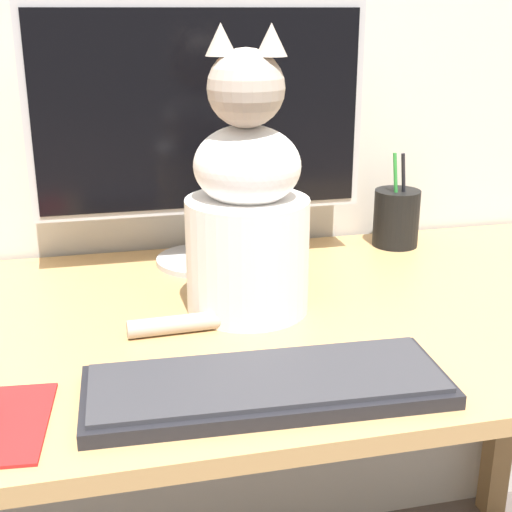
% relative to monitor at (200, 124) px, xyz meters
% --- Properties ---
extents(desk, '(1.38, 0.69, 0.71)m').
position_rel_monitor_xyz_m(desk, '(0.04, -0.25, -0.34)').
color(desk, tan).
rests_on(desk, ground_plane).
extents(monitor, '(0.58, 0.17, 0.45)m').
position_rel_monitor_xyz_m(monitor, '(0.00, 0.00, 0.00)').
color(monitor, '#B2B2B7').
rests_on(monitor, desk).
extents(keyboard, '(0.44, 0.17, 0.02)m').
position_rel_monitor_xyz_m(keyboard, '(0.00, -0.48, -0.24)').
color(keyboard, black).
rests_on(keyboard, desk).
extents(cat, '(0.30, 0.23, 0.42)m').
position_rel_monitor_xyz_m(cat, '(0.03, -0.22, -0.10)').
color(cat, white).
rests_on(cat, desk).
extents(pen_cup, '(0.09, 0.09, 0.18)m').
position_rel_monitor_xyz_m(pen_cup, '(0.38, 0.02, -0.20)').
color(pen_cup, black).
rests_on(pen_cup, desk).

